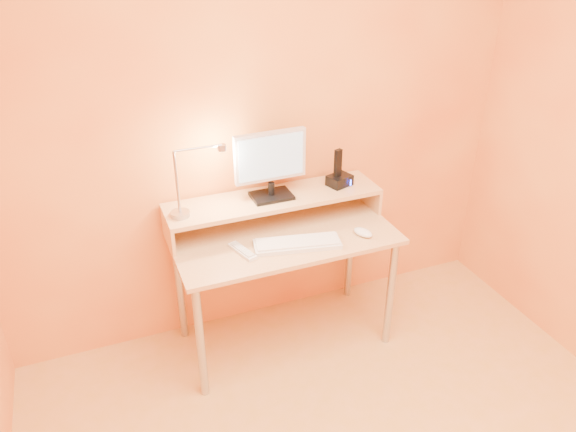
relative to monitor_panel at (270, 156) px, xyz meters
name	(u,v)px	position (x,y,z in m)	size (l,w,h in m)	color
wall_back	(262,123)	(0.01, 0.16, 0.13)	(3.00, 0.04, 2.50)	#F0AA51
desk_leg_fl	(201,343)	(-0.54, -0.41, -0.77)	(0.04, 0.04, 0.69)	#A9A9B1
desk_leg_fr	(390,294)	(0.56, -0.41, -0.77)	(0.04, 0.04, 0.69)	#A9A9B1
desk_leg_bl	(180,288)	(-0.54, 0.09, -0.77)	(0.04, 0.04, 0.69)	#A9A9B1
desk_leg_br	(350,250)	(0.56, 0.09, -0.77)	(0.04, 0.04, 0.69)	#A9A9B1
desk_lower	(284,237)	(0.01, -0.16, -0.41)	(1.20, 0.60, 0.03)	tan
shelf_riser_left	(168,231)	(-0.58, -0.01, -0.33)	(0.02, 0.30, 0.14)	tan
shelf_riser_right	(368,194)	(0.61, -0.01, -0.33)	(0.02, 0.30, 0.14)	tan
desk_shelf	(274,199)	(0.01, -0.01, -0.25)	(1.20, 0.30, 0.03)	tan
monitor_foot	(271,196)	(0.00, -0.01, -0.23)	(0.22, 0.16, 0.02)	black
monitor_neck	(271,188)	(0.00, -0.01, -0.19)	(0.04, 0.04, 0.07)	black
monitor_panel	(270,156)	(0.00, 0.00, 0.00)	(0.40, 0.04, 0.27)	silver
monitor_back	(269,155)	(0.00, 0.02, 0.00)	(0.36, 0.01, 0.23)	black
monitor_screen	(271,157)	(0.00, -0.02, 0.00)	(0.36, 0.00, 0.23)	#94BCE0
lamp_base	(180,214)	(-0.51, -0.04, -0.23)	(0.10, 0.10, 0.03)	#A9A9B1
lamp_post	(177,183)	(-0.51, -0.04, -0.05)	(0.01, 0.01, 0.33)	#A9A9B1
lamp_arm	(198,148)	(-0.39, -0.04, 0.12)	(0.01, 0.01, 0.24)	#A9A9B1
lamp_head	(222,148)	(-0.27, -0.04, 0.10)	(0.04, 0.04, 0.03)	#A9A9B1
lamp_bulb	(222,151)	(-0.27, -0.04, 0.09)	(0.03, 0.03, 0.00)	#FFEAC6
phone_dock	(339,180)	(0.41, -0.01, -0.21)	(0.13, 0.10, 0.06)	black
phone_handset	(338,163)	(0.40, -0.01, -0.10)	(0.04, 0.03, 0.16)	black
phone_led	(351,183)	(0.46, -0.06, -0.21)	(0.01, 0.00, 0.04)	#2F45F5
keyboard	(297,244)	(0.04, -0.29, -0.39)	(0.45, 0.14, 0.02)	silver
mouse	(363,232)	(0.41, -0.32, -0.38)	(0.07, 0.12, 0.04)	white
remote_control	(242,251)	(-0.25, -0.25, -0.39)	(0.05, 0.19, 0.02)	silver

